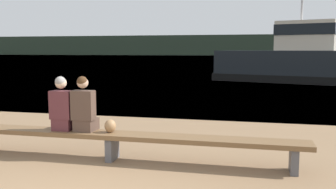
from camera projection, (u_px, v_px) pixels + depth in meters
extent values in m
plane|color=#426B8E|center=(248.00, 56.00, 126.79)|extent=(240.00, 240.00, 0.00)
cube|color=#2D3D2D|center=(249.00, 45.00, 135.65)|extent=(600.00, 12.00, 7.28)
cube|color=brown|center=(112.00, 135.00, 6.68)|extent=(6.81, 0.48, 0.08)
cube|color=#515156|center=(294.00, 160.00, 6.01)|extent=(0.12, 0.41, 0.41)
cube|color=#515156|center=(112.00, 149.00, 6.70)|extent=(0.12, 0.41, 0.41)
cube|color=#56282D|center=(65.00, 124.00, 6.95)|extent=(0.35, 0.41, 0.22)
cube|color=#56282D|center=(62.00, 105.00, 6.81)|extent=(0.40, 0.22, 0.52)
sphere|color=beige|center=(61.00, 83.00, 6.76)|extent=(0.21, 0.21, 0.21)
sphere|color=gray|center=(60.00, 82.00, 6.74)|extent=(0.19, 0.19, 0.19)
cube|color=#4C382D|center=(86.00, 125.00, 6.86)|extent=(0.35, 0.41, 0.22)
cube|color=#4C382D|center=(83.00, 105.00, 6.71)|extent=(0.40, 0.22, 0.53)
sphere|color=tan|center=(83.00, 83.00, 6.66)|extent=(0.20, 0.20, 0.20)
sphere|color=#472D19|center=(82.00, 81.00, 6.65)|extent=(0.19, 0.19, 0.19)
ellipsoid|color=#9E754C|center=(110.00, 126.00, 6.69)|extent=(0.20, 0.21, 0.24)
cube|color=black|center=(297.00, 66.00, 23.19)|extent=(10.28, 6.29, 1.92)
cube|color=black|center=(297.00, 78.00, 23.27)|extent=(10.51, 6.48, 0.46)
cube|color=beige|center=(307.00, 36.00, 22.72)|extent=(3.87, 3.05, 1.78)
cube|color=black|center=(307.00, 30.00, 22.68)|extent=(3.95, 3.13, 0.64)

